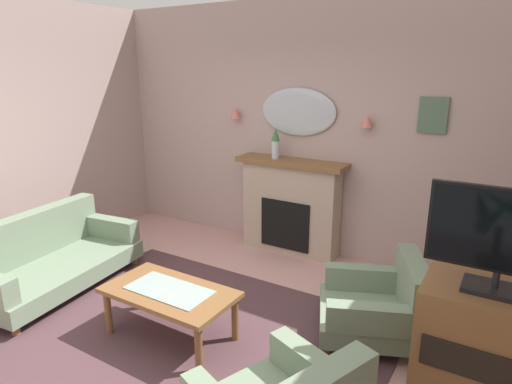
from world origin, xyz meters
name	(u,v)px	position (x,y,z in m)	size (l,w,h in m)	color
floor	(173,355)	(0.00, 0.00, -0.05)	(6.43, 5.92, 0.10)	#C6938E
wall_back	(309,130)	(0.00, 2.51, 1.50)	(6.43, 0.10, 2.99)	#B29993
patterned_rug	(189,337)	(0.00, 0.20, 0.01)	(3.20, 2.40, 0.01)	#4C3338
fireplace	(290,207)	(-0.11, 2.29, 0.57)	(1.36, 0.36, 1.16)	tan
mantel_vase_centre	(276,142)	(-0.31, 2.26, 1.36)	(0.10, 0.10, 0.37)	silver
wall_mirror	(298,112)	(-0.11, 2.43, 1.71)	(0.96, 0.06, 0.56)	#B2BCC6
wall_sconce_left	(236,113)	(-0.96, 2.38, 1.66)	(0.14, 0.14, 0.14)	#D17066
wall_sconce_right	(367,121)	(0.74, 2.38, 1.66)	(0.14, 0.14, 0.14)	#D17066
framed_picture	(433,115)	(1.39, 2.44, 1.75)	(0.28, 0.03, 0.36)	#4C6B56
coffee_table	(170,296)	(-0.13, 0.13, 0.38)	(1.10, 0.60, 0.45)	brown
floral_couch	(48,258)	(-1.83, 0.16, 0.32)	(1.06, 1.80, 0.76)	gray
armchair_beside_couch	(380,305)	(1.37, 1.05, 0.31)	(1.07, 1.06, 0.71)	gray
tv_cabinet	(484,353)	(2.17, 0.55, 0.45)	(0.80, 0.57, 0.90)	brown
tv_flatscreen	(503,238)	(2.17, 0.52, 1.25)	(0.84, 0.24, 0.65)	black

